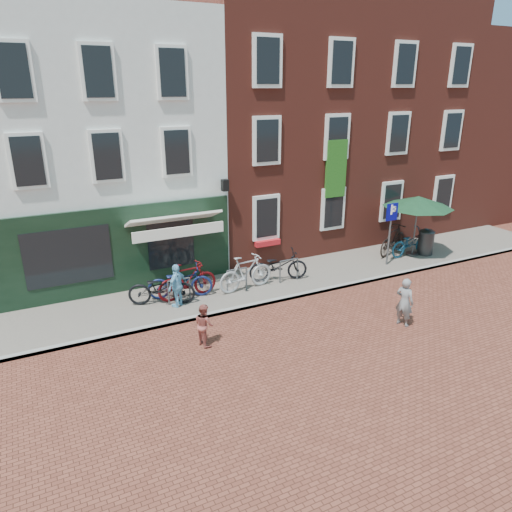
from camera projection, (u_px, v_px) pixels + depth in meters
name	position (u px, v px, depth m)	size (l,w,h in m)	color
ground	(293.00, 299.00, 15.58)	(80.00, 80.00, 0.00)	brown
sidewalk	(296.00, 277.00, 17.24)	(24.00, 3.00, 0.10)	slate
building_stucco	(88.00, 145.00, 17.87)	(8.00, 8.00, 9.00)	silver
building_brick_mid	(254.00, 125.00, 20.61)	(6.00, 8.00, 10.00)	maroon
building_brick_right	(365.00, 121.00, 23.11)	(6.00, 8.00, 10.00)	maroon
filler_right	(458.00, 126.00, 25.98)	(7.00, 8.00, 9.00)	maroon
litter_bin	(426.00, 240.00, 19.25)	(0.62, 0.62, 1.14)	#2D2E2F
parking_sign	(391.00, 223.00, 17.74)	(0.50, 0.08, 2.43)	#4C4C4F
parasol	(418.00, 200.00, 18.59)	(2.75, 2.75, 2.54)	#4C4C4F
woman	(405.00, 302.00, 13.67)	(0.54, 0.35, 1.47)	gray
boy	(204.00, 325.00, 12.69)	(0.58, 0.45, 1.19)	#A04D44
cafe_person	(177.00, 285.00, 14.65)	(0.82, 0.34, 1.40)	#7DC4E6
bicycle_0	(162.00, 288.00, 14.84)	(0.73, 2.09, 1.10)	black
bicycle_1	(187.00, 280.00, 15.26)	(0.57, 2.03, 1.22)	#570A0D
bicycle_2	(180.00, 282.00, 15.31)	(0.73, 2.09, 1.10)	#131D4C
bicycle_3	(246.00, 273.00, 15.89)	(0.57, 2.03, 1.22)	#A9A9AB
bicycle_4	(278.00, 266.00, 16.67)	(0.73, 2.09, 1.10)	black
bicycle_5	(393.00, 240.00, 19.27)	(0.57, 2.03, 1.22)	black
bicycle_6	(411.00, 242.00, 19.16)	(0.73, 2.09, 1.10)	navy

